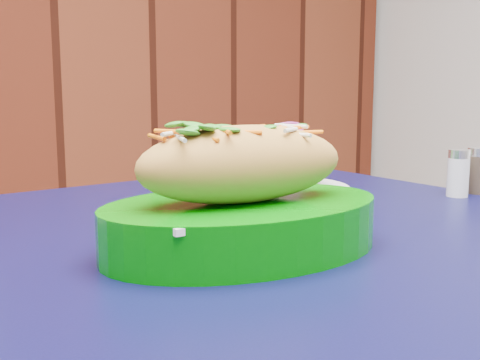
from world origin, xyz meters
TOP-DOWN VIEW (x-y plane):
  - cafe_table at (0.46, 1.22)m, footprint 0.83×0.83m
  - banh_mi_basket at (0.40, 1.17)m, footprint 0.30×0.21m
  - salad_plate at (0.61, 1.39)m, footprint 0.20×0.20m
  - salt_shaker at (0.81, 1.23)m, footprint 0.03×0.03m
  - pepper_shaker at (0.86, 1.23)m, footprint 0.03×0.03m

SIDE VIEW (x-z plane):
  - cafe_table at x=0.46m, z-range 0.29..1.04m
  - salt_shaker at x=0.81m, z-range 0.75..0.82m
  - pepper_shaker at x=0.86m, z-range 0.75..0.82m
  - salad_plate at x=0.61m, z-range 0.74..0.84m
  - banh_mi_basket at x=0.40m, z-range 0.73..0.86m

